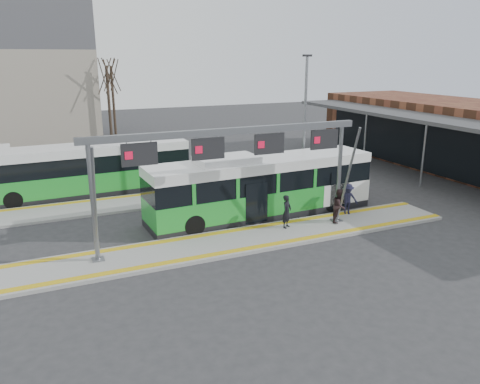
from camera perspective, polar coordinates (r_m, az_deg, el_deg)
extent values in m
plane|color=#2D2D30|center=(22.05, 0.27, -6.10)|extent=(120.00, 120.00, 0.00)
cube|color=gray|center=(22.03, 0.27, -5.91)|extent=(22.00, 3.00, 0.15)
cube|color=gray|center=(28.22, -13.93, -1.38)|extent=(20.00, 3.00, 0.15)
cube|color=gold|center=(22.98, -0.91, -4.73)|extent=(22.00, 0.35, 0.02)
cube|color=gold|center=(21.03, 1.56, -6.78)|extent=(22.00, 0.35, 0.02)
cube|color=gold|center=(29.28, -14.35, -0.60)|extent=(20.00, 0.35, 0.02)
cylinder|color=slate|center=(19.85, -17.49, -1.24)|extent=(0.20, 0.20, 5.05)
cube|color=slate|center=(20.70, -16.91, -7.84)|extent=(0.50, 0.50, 0.06)
cylinder|color=slate|center=(19.18, -17.24, -1.82)|extent=(0.12, 1.46, 4.90)
cylinder|color=slate|center=(24.13, 12.00, 2.19)|extent=(0.20, 0.20, 5.05)
cube|color=slate|center=(24.83, 11.66, -3.40)|extent=(0.50, 0.50, 0.06)
cylinder|color=slate|center=(23.58, 12.98, 1.81)|extent=(0.12, 1.46, 4.90)
cube|color=slate|center=(20.73, -1.33, 7.41)|extent=(13.00, 0.25, 0.30)
cube|color=black|center=(19.69, -12.16, 4.51)|extent=(1.50, 0.12, 0.95)
cube|color=red|center=(19.54, -13.41, 4.34)|extent=(0.32, 0.02, 0.32)
cube|color=black|center=(20.49, -3.91, 5.28)|extent=(1.50, 0.12, 0.95)
cube|color=red|center=(20.28, -5.04, 5.14)|extent=(0.32, 0.02, 0.32)
cube|color=black|center=(21.68, 3.60, 5.89)|extent=(1.50, 0.12, 0.95)
cube|color=red|center=(21.41, 2.61, 5.78)|extent=(0.32, 0.02, 0.32)
cube|color=black|center=(23.19, 10.24, 6.35)|extent=(1.50, 0.12, 0.95)
cube|color=red|center=(22.89, 9.39, 6.26)|extent=(0.32, 0.02, 0.32)
cube|color=black|center=(35.15, 24.91, 4.25)|extent=(0.15, 28.00, 3.60)
cube|color=#3F3F42|center=(33.85, 23.89, 7.93)|extent=(4.00, 30.00, 0.25)
cylinder|color=slate|center=(32.95, 21.46, 4.20)|extent=(0.14, 0.14, 4.30)
cylinder|color=slate|center=(37.33, 14.98, 6.06)|extent=(0.14, 0.14, 4.30)
cube|color=black|center=(25.66, 2.67, -2.42)|extent=(12.73, 3.29, 0.37)
cube|color=green|center=(25.42, 2.69, -0.73)|extent=(12.73, 3.29, 1.21)
cube|color=black|center=(25.11, 2.72, 1.74)|extent=(12.73, 3.21, 1.05)
cube|color=white|center=(24.93, 2.75, 3.49)|extent=(12.73, 3.29, 0.53)
cube|color=orange|center=(28.51, 13.89, 4.43)|extent=(0.14, 1.88, 0.29)
cube|color=white|center=(23.90, -1.65, 3.98)|extent=(3.24, 2.03, 0.32)
cylinder|color=black|center=(22.76, -5.62, -4.04)|extent=(1.07, 0.37, 1.05)
cylinder|color=black|center=(24.88, -7.60, -2.32)|extent=(1.07, 0.37, 1.05)
cylinder|color=black|center=(26.62, 11.07, -1.24)|extent=(1.07, 0.37, 1.05)
cylinder|color=black|center=(28.45, 8.17, 0.03)|extent=(1.07, 0.37, 1.05)
cube|color=black|center=(31.00, -17.86, 0.09)|extent=(12.57, 3.16, 0.36)
cube|color=green|center=(30.80, -17.99, 1.48)|extent=(12.57, 3.16, 1.20)
cube|color=black|center=(30.55, -18.17, 3.51)|extent=(12.57, 3.08, 1.04)
cube|color=white|center=(30.40, -18.30, 4.94)|extent=(12.57, 3.16, 0.52)
cylinder|color=black|center=(29.52, -25.93, -0.89)|extent=(1.05, 0.35, 1.04)
cylinder|color=black|center=(31.79, -26.01, 0.23)|extent=(1.05, 0.35, 1.04)
cylinder|color=black|center=(30.51, -10.64, 1.01)|extent=(1.05, 0.35, 1.04)
cylinder|color=black|center=(32.72, -11.77, 1.97)|extent=(1.05, 0.35, 1.04)
imported|color=black|center=(23.28, 5.73, -2.38)|extent=(0.73, 0.67, 1.66)
imported|color=black|center=(24.43, 12.03, -1.65)|extent=(1.08, 1.05, 1.75)
imported|color=black|center=(25.83, 13.00, -0.83)|extent=(1.24, 1.02, 1.68)
cylinder|color=#382B21|center=(48.59, -15.66, 10.18)|extent=(0.28, 0.28, 7.54)
cylinder|color=#382B21|center=(54.03, -15.18, 10.69)|extent=(0.28, 0.28, 7.40)
cylinder|color=slate|center=(28.31, 7.86, 7.60)|extent=(0.16, 0.16, 8.42)
cube|color=black|center=(28.00, 8.21, 16.15)|extent=(0.50, 0.25, 0.12)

